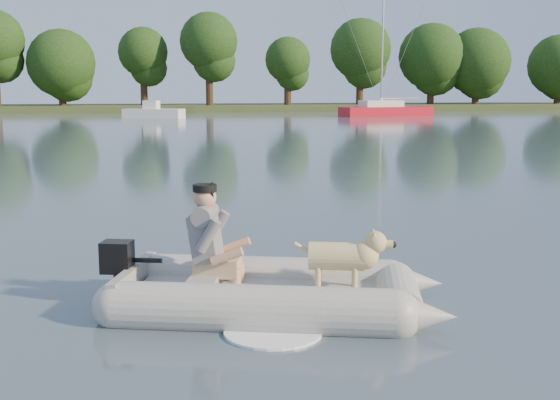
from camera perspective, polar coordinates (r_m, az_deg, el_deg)
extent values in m
plane|color=slate|center=(7.63, 0.04, -8.08)|extent=(160.00, 160.00, 0.00)
cube|color=#47512D|center=(69.22, -8.92, 7.35)|extent=(160.00, 12.00, 0.70)
cylinder|color=#332316|center=(69.06, -17.26, 8.07)|extent=(0.70, 0.70, 2.94)
sphere|color=#2D511B|center=(69.09, -17.38, 10.57)|extent=(6.27, 6.27, 6.27)
cylinder|color=#332316|center=(69.14, -10.99, 8.61)|extent=(0.70, 0.70, 3.67)
sphere|color=#2D511B|center=(69.22, -11.08, 11.74)|extent=(4.69, 4.69, 4.69)
cylinder|color=#332316|center=(67.51, -5.75, 8.98)|extent=(0.70, 0.70, 4.29)
sphere|color=#2D511B|center=(67.65, -5.82, 12.72)|extent=(5.43, 5.43, 5.43)
cylinder|color=#332316|center=(68.76, 0.63, 8.58)|extent=(0.70, 0.70, 3.21)
sphere|color=#2D511B|center=(68.81, 0.64, 11.33)|extent=(4.41, 4.41, 4.41)
cylinder|color=#332316|center=(71.08, 6.49, 8.83)|extent=(0.70, 0.70, 3.94)
sphere|color=#2D511B|center=(71.18, 6.55, 12.10)|extent=(6.03, 6.03, 6.03)
cylinder|color=#332316|center=(73.82, 12.14, 8.54)|extent=(0.70, 0.70, 3.52)
sphere|color=#2D511B|center=(73.88, 12.23, 11.34)|extent=(6.68, 6.68, 6.68)
cylinder|color=#332316|center=(75.52, 15.60, 8.30)|extent=(0.70, 0.70, 3.21)
sphere|color=#2D511B|center=(75.56, 15.71, 10.80)|extent=(6.79, 6.79, 6.79)
cylinder|color=#332316|center=(79.54, 21.61, 7.93)|extent=(0.70, 0.70, 2.96)
sphere|color=#2D511B|center=(79.56, 21.74, 10.12)|extent=(6.40, 6.40, 6.40)
cube|color=red|center=(57.14, 8.62, 7.04)|extent=(7.72, 3.51, 0.93)
cube|color=white|center=(56.90, 8.22, 7.74)|extent=(3.50, 2.22, 0.56)
cylinder|color=#A5A5AA|center=(56.97, 8.32, 12.19)|extent=(0.15, 0.15, 9.30)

